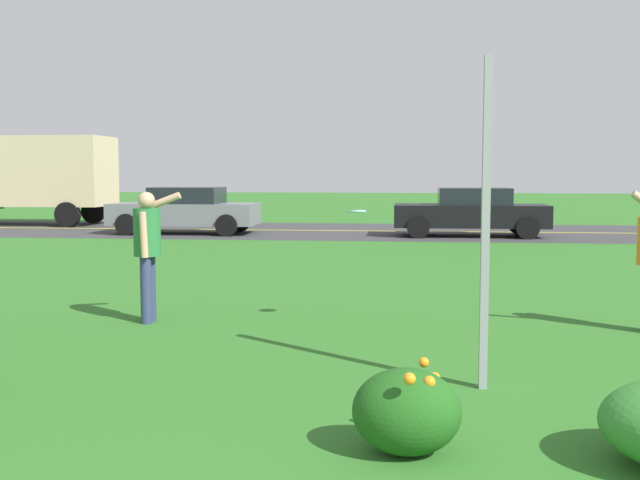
{
  "coord_description": "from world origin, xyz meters",
  "views": [
    {
      "loc": [
        -0.06,
        -1.1,
        1.9
      ],
      "look_at": [
        -1.04,
        7.31,
        1.15
      ],
      "focal_mm": 43.03,
      "sensor_mm": 36.0,
      "label": 1
    }
  ],
  "objects_px": {
    "frisbee_pale_blue": "(357,211)",
    "box_truck_white": "(23,175)",
    "car_gray_center_right": "(185,210)",
    "sign_post_near_path": "(485,224)",
    "person_thrower_green_shirt": "(148,244)",
    "car_black_center_left": "(471,212)"
  },
  "relations": [
    {
      "from": "sign_post_near_path",
      "to": "car_gray_center_right",
      "type": "xyz_separation_m",
      "value": [
        -7.6,
        16.45,
        -0.71
      ]
    },
    {
      "from": "frisbee_pale_blue",
      "to": "box_truck_white",
      "type": "bearing_deg",
      "value": 127.89
    },
    {
      "from": "sign_post_near_path",
      "to": "person_thrower_green_shirt",
      "type": "xyz_separation_m",
      "value": [
        -3.93,
        2.54,
        -0.45
      ]
    },
    {
      "from": "car_black_center_left",
      "to": "car_gray_center_right",
      "type": "relative_size",
      "value": 1.0
    },
    {
      "from": "car_gray_center_right",
      "to": "person_thrower_green_shirt",
      "type": "bearing_deg",
      "value": -75.24
    },
    {
      "from": "frisbee_pale_blue",
      "to": "car_gray_center_right",
      "type": "relative_size",
      "value": 0.05
    },
    {
      "from": "person_thrower_green_shirt",
      "to": "frisbee_pale_blue",
      "type": "distance_m",
      "value": 2.67
    },
    {
      "from": "car_black_center_left",
      "to": "car_gray_center_right",
      "type": "distance_m",
      "value": 8.78
    },
    {
      "from": "person_thrower_green_shirt",
      "to": "car_black_center_left",
      "type": "xyz_separation_m",
      "value": [
        5.11,
        13.91,
        -0.26
      ]
    },
    {
      "from": "car_black_center_left",
      "to": "car_gray_center_right",
      "type": "bearing_deg",
      "value": 180.0
    },
    {
      "from": "car_gray_center_right",
      "to": "car_black_center_left",
      "type": "bearing_deg",
      "value": 0.0
    },
    {
      "from": "person_thrower_green_shirt",
      "to": "box_truck_white",
      "type": "height_order",
      "value": "box_truck_white"
    },
    {
      "from": "sign_post_near_path",
      "to": "car_gray_center_right",
      "type": "relative_size",
      "value": 0.64
    },
    {
      "from": "person_thrower_green_shirt",
      "to": "box_truck_white",
      "type": "xyz_separation_m",
      "value": [
        -10.75,
        17.27,
        0.81
      ]
    },
    {
      "from": "person_thrower_green_shirt",
      "to": "car_gray_center_right",
      "type": "xyz_separation_m",
      "value": [
        -3.67,
        13.91,
        -0.26
      ]
    },
    {
      "from": "frisbee_pale_blue",
      "to": "car_gray_center_right",
      "type": "height_order",
      "value": "same"
    },
    {
      "from": "sign_post_near_path",
      "to": "box_truck_white",
      "type": "relative_size",
      "value": 0.43
    },
    {
      "from": "person_thrower_green_shirt",
      "to": "car_black_center_left",
      "type": "bearing_deg",
      "value": 69.82
    },
    {
      "from": "car_gray_center_right",
      "to": "sign_post_near_path",
      "type": "bearing_deg",
      "value": -65.21
    },
    {
      "from": "box_truck_white",
      "to": "frisbee_pale_blue",
      "type": "bearing_deg",
      "value": -52.11
    },
    {
      "from": "car_gray_center_right",
      "to": "box_truck_white",
      "type": "height_order",
      "value": "box_truck_white"
    },
    {
      "from": "car_black_center_left",
      "to": "box_truck_white",
      "type": "xyz_separation_m",
      "value": [
        -15.86,
        3.36,
        1.06
      ]
    }
  ]
}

